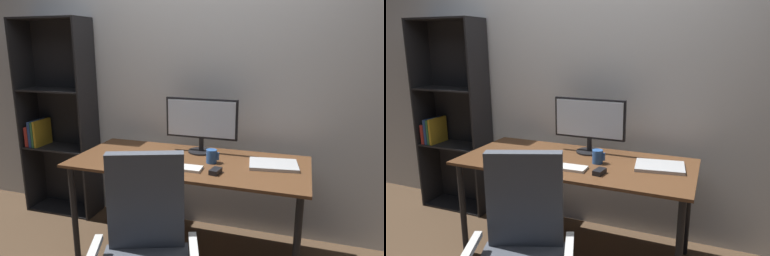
# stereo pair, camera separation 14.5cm
# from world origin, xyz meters

# --- Properties ---
(ground_plane) EXTENTS (12.00, 12.00, 0.00)m
(ground_plane) POSITION_xyz_m (0.00, 0.00, 0.00)
(ground_plane) COLOR #4C3826
(back_wall) EXTENTS (6.40, 0.10, 2.60)m
(back_wall) POSITION_xyz_m (0.00, 0.53, 1.30)
(back_wall) COLOR silver
(back_wall) RESTS_ON ground
(desk) EXTENTS (1.66, 0.73, 0.74)m
(desk) POSITION_xyz_m (0.00, 0.00, 0.66)
(desk) COLOR #56351E
(desk) RESTS_ON ground
(monitor) EXTENTS (0.55, 0.20, 0.42)m
(monitor) POSITION_xyz_m (0.03, 0.22, 0.98)
(monitor) COLOR black
(monitor) RESTS_ON desk
(keyboard) EXTENTS (0.29, 0.12, 0.02)m
(keyboard) POSITION_xyz_m (0.00, -0.17, 0.75)
(keyboard) COLOR silver
(keyboard) RESTS_ON desk
(mouse) EXTENTS (0.07, 0.10, 0.03)m
(mouse) POSITION_xyz_m (0.24, -0.19, 0.76)
(mouse) COLOR black
(mouse) RESTS_ON desk
(coffee_mug) EXTENTS (0.09, 0.07, 0.10)m
(coffee_mug) POSITION_xyz_m (0.17, 0.01, 0.79)
(coffee_mug) COLOR #285193
(coffee_mug) RESTS_ON desk
(laptop) EXTENTS (0.35, 0.27, 0.02)m
(laptop) POSITION_xyz_m (0.58, 0.07, 0.75)
(laptop) COLOR #B7BABC
(laptop) RESTS_ON desk
(paper_sheet) EXTENTS (0.23, 0.31, 0.00)m
(paper_sheet) POSITION_xyz_m (-0.23, -0.25, 0.74)
(paper_sheet) COLOR white
(paper_sheet) RESTS_ON desk
(bookshelf) EXTENTS (0.68, 0.28, 1.77)m
(bookshelf) POSITION_xyz_m (-1.38, 0.36, 0.87)
(bookshelf) COLOR black
(bookshelf) RESTS_ON ground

